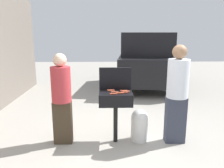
% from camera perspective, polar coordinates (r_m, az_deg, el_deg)
% --- Properties ---
extents(ground_plane, '(24.00, 24.00, 0.00)m').
position_cam_1_polar(ground_plane, '(4.38, 3.39, -14.46)').
color(ground_plane, '#9E998E').
extents(bbq_grill, '(0.60, 0.44, 0.96)m').
position_cam_1_polar(bbq_grill, '(4.11, 0.92, -4.12)').
color(bbq_grill, black).
rests_on(bbq_grill, ground).
extents(grill_lid_open, '(0.60, 0.05, 0.42)m').
position_cam_1_polar(grill_lid_open, '(4.23, 0.82, 1.37)').
color(grill_lid_open, black).
rests_on(grill_lid_open, bbq_grill).
extents(hot_dog_0, '(0.13, 0.03, 0.03)m').
position_cam_1_polar(hot_dog_0, '(4.14, 2.99, -1.71)').
color(hot_dog_0, '#AD4228').
rests_on(hot_dog_0, bbq_grill).
extents(hot_dog_1, '(0.13, 0.03, 0.03)m').
position_cam_1_polar(hot_dog_1, '(4.10, 3.61, -1.86)').
color(hot_dog_1, '#C6593D').
rests_on(hot_dog_1, bbq_grill).
extents(hot_dog_2, '(0.13, 0.03, 0.03)m').
position_cam_1_polar(hot_dog_2, '(4.14, -0.19, -1.69)').
color(hot_dog_2, '#AD4228').
rests_on(hot_dog_2, bbq_grill).
extents(hot_dog_3, '(0.13, 0.04, 0.03)m').
position_cam_1_polar(hot_dog_3, '(3.93, 0.37, -2.50)').
color(hot_dog_3, '#B74C33').
rests_on(hot_dog_3, bbq_grill).
extents(hot_dog_4, '(0.13, 0.04, 0.03)m').
position_cam_1_polar(hot_dog_4, '(4.02, 3.19, -2.14)').
color(hot_dog_4, '#AD4228').
rests_on(hot_dog_4, bbq_grill).
extents(hot_dog_5, '(0.13, 0.04, 0.03)m').
position_cam_1_polar(hot_dog_5, '(4.18, -0.35, -1.53)').
color(hot_dog_5, '#C6593D').
rests_on(hot_dog_5, bbq_grill).
extents(hot_dog_6, '(0.13, 0.04, 0.03)m').
position_cam_1_polar(hot_dog_6, '(3.98, 2.04, -2.31)').
color(hot_dog_6, '#AD4228').
rests_on(hot_dog_6, bbq_grill).
extents(hot_dog_7, '(0.13, 0.03, 0.03)m').
position_cam_1_polar(hot_dog_7, '(4.04, 0.70, -2.07)').
color(hot_dog_7, '#C6593D').
rests_on(hot_dog_7, bbq_grill).
extents(propane_tank, '(0.32, 0.32, 0.62)m').
position_cam_1_polar(propane_tank, '(4.35, 6.94, -10.10)').
color(propane_tank, silver).
rests_on(propane_tank, ground).
extents(person_left, '(0.35, 0.35, 1.67)m').
position_cam_1_polar(person_left, '(4.14, -12.65, -2.96)').
color(person_left, '#3F3323').
rests_on(person_left, ground).
extents(person_right, '(0.38, 0.38, 1.81)m').
position_cam_1_polar(person_right, '(4.22, 16.16, -1.75)').
color(person_right, '#333847').
rests_on(person_right, ground).
extents(parked_minivan, '(2.47, 4.60, 2.02)m').
position_cam_1_polar(parked_minivan, '(8.86, 8.54, 6.33)').
color(parked_minivan, black).
rests_on(parked_minivan, ground).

